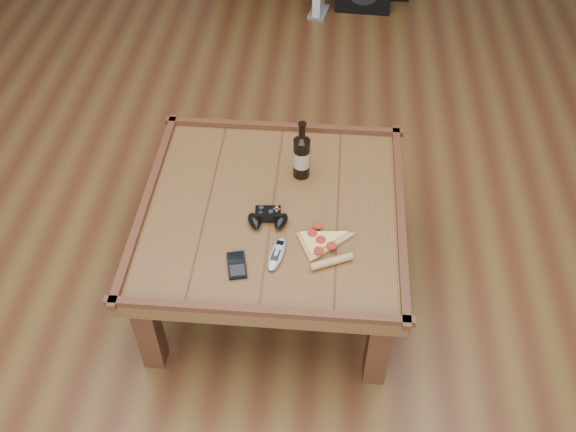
# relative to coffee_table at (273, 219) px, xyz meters

# --- Properties ---
(ground) EXTENTS (6.00, 6.00, 0.00)m
(ground) POSITION_rel_coffee_table_xyz_m (0.00, 0.00, -0.39)
(ground) COLOR #4C2815
(ground) RESTS_ON ground
(coffee_table) EXTENTS (1.03, 1.03, 0.48)m
(coffee_table) POSITION_rel_coffee_table_xyz_m (0.00, 0.00, 0.00)
(coffee_table) COLOR #4F3216
(coffee_table) RESTS_ON ground
(beer_bottle) EXTENTS (0.07, 0.07, 0.26)m
(beer_bottle) POSITION_rel_coffee_table_xyz_m (0.10, 0.20, 0.16)
(beer_bottle) COLOR black
(beer_bottle) RESTS_ON coffee_table
(game_controller) EXTENTS (0.17, 0.12, 0.05)m
(game_controller) POSITION_rel_coffee_table_xyz_m (-0.01, -0.07, 0.08)
(game_controller) COLOR black
(game_controller) RESTS_ON coffee_table
(pizza_slice) EXTENTS (0.27, 0.32, 0.03)m
(pizza_slice) POSITION_rel_coffee_table_xyz_m (0.20, -0.18, 0.07)
(pizza_slice) COLOR tan
(pizza_slice) RESTS_ON coffee_table
(smartphone) EXTENTS (0.09, 0.13, 0.02)m
(smartphone) POSITION_rel_coffee_table_xyz_m (-0.10, -0.29, 0.07)
(smartphone) COLOR black
(smartphone) RESTS_ON coffee_table
(remote_control) EXTENTS (0.08, 0.17, 0.02)m
(remote_control) POSITION_rel_coffee_table_xyz_m (0.04, -0.23, 0.07)
(remote_control) COLOR #9A9FA7
(remote_control) RESTS_ON coffee_table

